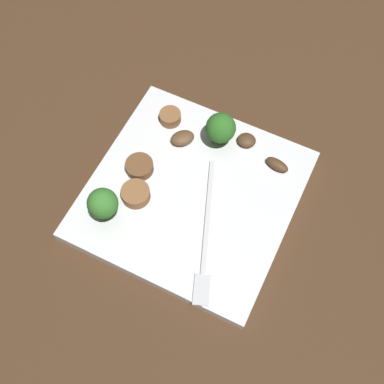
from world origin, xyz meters
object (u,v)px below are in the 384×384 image
broccoli_floret_1 (217,127)px  mushroom_2 (247,140)px  plate (192,195)px  mushroom_1 (182,138)px  fork (206,240)px  broccoli_floret_0 (103,204)px  mushroom_0 (277,165)px  sausage_slice_1 (140,166)px  sausage_slice_0 (136,194)px  sausage_slice_2 (170,117)px

broccoli_floret_1 → mushroom_2: bearing=111.3°
plate → mushroom_1: (-0.06, -0.04, 0.01)m
fork → mushroom_2: size_ratio=7.32×
broccoli_floret_0 → mushroom_1: size_ratio=1.66×
plate → broccoli_floret_0: bearing=-46.7°
broccoli_floret_1 → mushroom_0: size_ratio=1.65×
plate → broccoli_floret_0: broccoli_floret_0 is taller
mushroom_0 → mushroom_2: 0.05m
mushroom_0 → sausage_slice_1: bearing=-63.1°
fork → mushroom_1: 0.14m
sausage_slice_0 → sausage_slice_2: (-0.12, -0.01, -0.00)m
fork → sausage_slice_1: size_ratio=5.04×
broccoli_floret_1 → sausage_slice_1: size_ratio=1.47×
sausage_slice_2 → sausage_slice_0: bearing=6.8°
plate → sausage_slice_0: size_ratio=6.98×
sausage_slice_0 → sausage_slice_2: same height
fork → mushroom_1: bearing=-163.2°
fork → mushroom_0: 0.13m
sausage_slice_2 → sausage_slice_1: bearing=-0.2°
plate → sausage_slice_0: bearing=-58.5°
fork → broccoli_floret_0: (0.02, -0.12, 0.03)m
plate → broccoli_floret_0: size_ratio=4.74×
fork → mushroom_1: size_ratio=5.66×
fork → sausage_slice_0: sausage_slice_0 is taller
mushroom_1 → mushroom_2: same height
fork → mushroom_2: (-0.14, -0.01, 0.00)m
plate → mushroom_0: mushroom_0 is taller
broccoli_floret_0 → sausage_slice_0: 0.05m
broccoli_floret_0 → sausage_slice_0: (-0.04, 0.02, -0.02)m
fork → mushroom_0: mushroom_0 is taller
fork → broccoli_floret_1: bearing=178.9°
sausage_slice_0 → mushroom_2: size_ratio=1.46×
broccoli_floret_0 → mushroom_2: broccoli_floret_0 is taller
plate → sausage_slice_2: 0.11m
sausage_slice_1 → fork: bearing=66.0°
plate → mushroom_1: 0.08m
mushroom_0 → mushroom_1: 0.12m
broccoli_floret_0 → mushroom_2: size_ratio=2.15×
broccoli_floret_0 → broccoli_floret_1: size_ratio=1.01×
sausage_slice_0 → mushroom_2: sausage_slice_0 is taller
sausage_slice_2 → mushroom_2: sausage_slice_2 is taller
broccoli_floret_0 → sausage_slice_2: bearing=178.1°
sausage_slice_2 → mushroom_2: bearing=96.4°
broccoli_floret_0 → broccoli_floret_1: same height
fork → sausage_slice_2: (-0.13, -0.11, 0.01)m
sausage_slice_1 → broccoli_floret_1: bearing=139.4°
mushroom_0 → broccoli_floret_1: bearing=-91.6°
mushroom_2 → sausage_slice_0: bearing=-34.5°
fork → sausage_slice_1: (-0.05, -0.11, 0.00)m
broccoli_floret_1 → mushroom_0: (0.00, 0.08, -0.03)m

